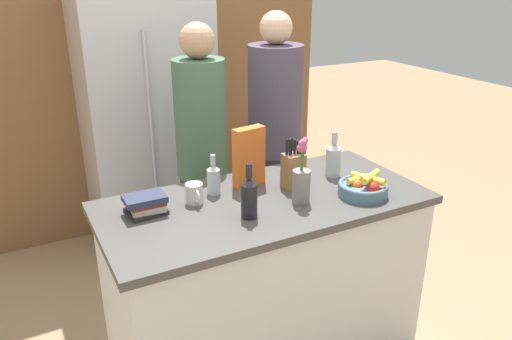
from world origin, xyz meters
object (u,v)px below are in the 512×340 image
Objects in this scene: coffee_mug at (194,194)px; person_at_sink at (202,150)px; book_stack at (146,204)px; cereal_box at (249,157)px; bottle_wine at (249,196)px; refrigerator at (147,117)px; bottle_oil at (333,159)px; flower_vase at (301,179)px; knife_block at (293,170)px; fruit_bowl at (363,187)px; bottle_vinegar at (214,178)px; person_in_blue at (275,131)px.

person_at_sink is at bearing 64.62° from coffee_mug.
coffee_mug is at bearing -1.02° from book_stack.
cereal_box reaches higher than bottle_wine.
refrigerator reaches higher than bottle_oil.
flower_vase is 1.05× the size of cereal_box.
knife_block is 0.18m from flower_vase.
person_at_sink reaches higher than fruit_bowl.
refrigerator reaches higher than knife_block.
flower_vase is 1.31× the size of bottle_oil.
knife_block reaches higher than coffee_mug.
bottle_vinegar is (-0.03, -1.27, 0.01)m from refrigerator.
person_at_sink reaches higher than bottle_wine.
bottle_oil is (1.03, -0.03, 0.05)m from book_stack.
fruit_bowl is at bearing -5.31° from bottle_wine.
coffee_mug is 1.02m from person_in_blue.
person_in_blue is at bearing -14.84° from person_at_sink.
fruit_bowl is 0.98× the size of bottle_oil.
flower_vase is 1.58× the size of bottle_vinegar.
person_in_blue is (1.04, 0.63, 0.02)m from book_stack.
person_at_sink is 0.98× the size of person_in_blue.
bottle_oil is 0.96× the size of bottle_wine.
book_stack is at bearing -137.51° from person_in_blue.
refrigerator is 6.03× the size of flower_vase.
book_stack is 0.11× the size of person_in_blue.
refrigerator is at bearing 104.27° from knife_block.
coffee_mug is 0.79m from bottle_oil.
knife_block is 0.28m from bottle_oil.
fruit_bowl is 0.94m from person_in_blue.
refrigerator reaches higher than person_at_sink.
person_in_blue is at bearing 68.16° from flower_vase.
book_stack is (-0.57, -0.07, -0.11)m from cereal_box.
cereal_box is 1.50× the size of bottle_vinegar.
refrigerator is at bearing 143.94° from person_in_blue.
knife_block is 0.75m from book_stack.
cereal_box is 0.37m from bottle_wine.
cereal_box reaches higher than coffee_mug.
cereal_box is at bearing 139.19° from fruit_bowl.
knife_block is 0.40m from bottle_wine.
bottle_vinegar reaches higher than book_stack.
bottle_vinegar is 0.12× the size of person_in_blue.
flower_vase is at bearing -18.51° from book_stack.
flower_vase is 0.39m from bottle_oil.
fruit_bowl is 0.74m from bottle_vinegar.
bottle_wine reaches higher than coffee_mug.
refrigerator is 1.27m from cereal_box.
bottle_oil is at bearing 19.80° from bottle_wine.
book_stack is 0.48m from bottle_wine.
fruit_bowl is 0.92× the size of knife_block.
knife_block is at bearing -17.35° from bottle_vinegar.
flower_vase is 0.19× the size of person_in_blue.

